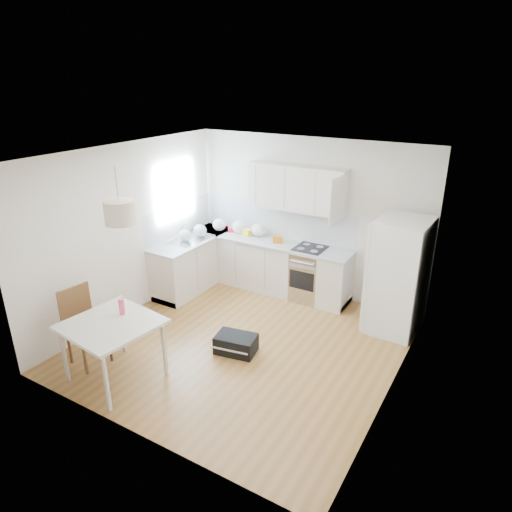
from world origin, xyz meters
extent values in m
plane|color=brown|center=(0.00, 0.00, 0.00)|extent=(4.20, 4.20, 0.00)
plane|color=white|center=(0.00, 0.00, 2.70)|extent=(4.20, 4.20, 0.00)
plane|color=silver|center=(0.00, 2.10, 1.35)|extent=(4.20, 0.00, 4.20)
plane|color=silver|center=(-2.10, 0.00, 1.35)|extent=(0.00, 4.20, 4.20)
plane|color=silver|center=(2.10, 0.00, 1.35)|extent=(0.00, 4.20, 4.20)
cube|color=#BFE0F9|center=(-2.09, 1.15, 1.75)|extent=(0.02, 1.00, 1.00)
cube|color=beige|center=(-0.60, 1.80, 0.44)|extent=(3.00, 0.60, 0.88)
cube|color=beige|center=(-1.80, 1.20, 0.44)|extent=(0.60, 1.80, 0.88)
cube|color=#ADB0B2|center=(-0.60, 1.80, 0.90)|extent=(3.02, 0.64, 0.04)
cube|color=#ADB0B2|center=(-1.80, 1.20, 0.90)|extent=(0.64, 1.82, 0.04)
cube|color=white|center=(-0.60, 2.09, 1.21)|extent=(3.00, 0.01, 0.58)
cube|color=white|center=(-2.09, 1.20, 1.21)|extent=(0.01, 1.80, 0.58)
cube|color=beige|center=(-0.15, 1.94, 1.88)|extent=(1.70, 0.32, 0.75)
cube|color=beige|center=(-0.95, -1.50, 0.79)|extent=(1.14, 1.14, 0.04)
cylinder|color=beige|center=(-1.44, -1.88, 0.38)|extent=(0.05, 0.05, 0.77)
cylinder|color=beige|center=(-0.58, -1.99, 0.38)|extent=(0.05, 0.05, 0.77)
cylinder|color=beige|center=(-1.33, -1.02, 0.38)|extent=(0.05, 0.05, 0.77)
cylinder|color=beige|center=(-0.47, -1.13, 0.38)|extent=(0.05, 0.05, 0.77)
cylinder|color=#DD3D68|center=(-1.00, -1.27, 0.93)|extent=(0.08, 0.08, 0.25)
cube|color=black|center=(0.02, -0.23, 0.13)|extent=(0.61, 0.45, 0.26)
cylinder|color=#C2AE95|center=(-0.80, -1.31, 2.18)|extent=(0.40, 0.40, 0.27)
ellipsoid|color=white|center=(-1.64, 1.79, 1.03)|extent=(0.25, 0.22, 0.23)
ellipsoid|color=white|center=(-1.23, 1.84, 1.04)|extent=(0.27, 0.23, 0.25)
ellipsoid|color=white|center=(-0.86, 1.89, 1.04)|extent=(0.26, 0.22, 0.24)
ellipsoid|color=white|center=(-1.75, 1.35, 1.03)|extent=(0.25, 0.21, 0.22)
ellipsoid|color=white|center=(-1.83, 1.03, 1.02)|extent=(0.22, 0.19, 0.20)
cube|color=#CC6312|center=(-0.40, 1.77, 0.98)|extent=(0.20, 0.18, 0.12)
cube|color=yellow|center=(-1.06, 1.82, 0.98)|extent=(0.18, 0.13, 0.12)
cube|color=red|center=(-1.40, 1.86, 0.97)|extent=(0.17, 0.16, 0.10)
camera|label=1|loc=(3.04, -4.78, 3.63)|focal=32.00mm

